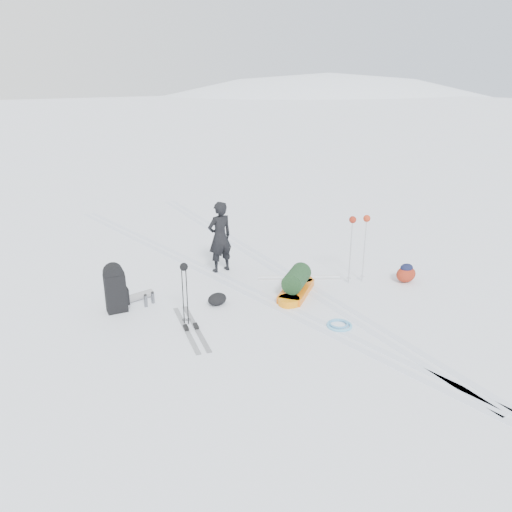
% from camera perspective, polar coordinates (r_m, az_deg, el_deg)
% --- Properties ---
extents(ground, '(200.00, 200.00, 0.00)m').
position_cam_1_polar(ground, '(10.38, 1.21, -5.02)').
color(ground, white).
rests_on(ground, ground).
extents(snow_hill_backdrop, '(359.50, 192.00, 162.45)m').
position_cam_1_polar(snow_hill_backdrop, '(135.79, 0.15, -12.76)').
color(snow_hill_backdrop, white).
rests_on(snow_hill_backdrop, ground).
extents(ski_tracks, '(3.38, 17.97, 0.01)m').
position_cam_1_polar(ski_tracks, '(11.35, 0.95, -2.73)').
color(ski_tracks, silver).
rests_on(ski_tracks, ground).
extents(skier, '(0.63, 0.42, 1.69)m').
position_cam_1_polar(skier, '(11.62, -4.15, 2.18)').
color(skier, black).
rests_on(skier, ground).
extents(pulk_sled, '(1.52, 1.21, 0.59)m').
position_cam_1_polar(pulk_sled, '(10.58, 4.64, -3.26)').
color(pulk_sled, orange).
rests_on(pulk_sled, ground).
extents(expedition_rucksack, '(1.08, 0.50, 0.99)m').
position_cam_1_polar(expedition_rucksack, '(10.13, -15.45, -3.60)').
color(expedition_rucksack, black).
rests_on(expedition_rucksack, ground).
extents(ski_poles_black, '(0.16, 0.15, 1.22)m').
position_cam_1_polar(ski_poles_black, '(9.09, -8.21, -2.10)').
color(ski_poles_black, black).
rests_on(ski_poles_black, ground).
extents(ski_poles_silver, '(0.47, 0.27, 1.55)m').
position_cam_1_polar(ski_poles_silver, '(11.04, 11.71, 3.28)').
color(ski_poles_silver, '#B3B4BA').
rests_on(ski_poles_silver, ground).
extents(touring_skis_grey, '(0.79, 1.87, 0.07)m').
position_cam_1_polar(touring_skis_grey, '(9.32, -7.43, -8.18)').
color(touring_skis_grey, gray).
rests_on(touring_skis_grey, ground).
extents(touring_skis_white, '(1.72, 1.35, 0.07)m').
position_cam_1_polar(touring_skis_white, '(11.50, 4.98, -2.44)').
color(touring_skis_white, silver).
rests_on(touring_skis_white, ground).
extents(rope_coil, '(0.49, 0.49, 0.06)m').
position_cam_1_polar(rope_coil, '(9.46, 9.48, -7.75)').
color(rope_coil, '#5DB5E2').
rests_on(rope_coil, ground).
extents(small_daypack, '(0.50, 0.37, 0.42)m').
position_cam_1_polar(small_daypack, '(11.68, 16.78, -1.89)').
color(small_daypack, maroon).
rests_on(small_daypack, ground).
extents(thermos_pair, '(0.28, 0.16, 0.27)m').
position_cam_1_polar(thermos_pair, '(10.33, -12.11, -4.85)').
color(thermos_pair, slate).
rests_on(thermos_pair, ground).
extents(stuff_sack, '(0.42, 0.33, 0.25)m').
position_cam_1_polar(stuff_sack, '(10.14, -4.46, -4.94)').
color(stuff_sack, black).
rests_on(stuff_sack, ground).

